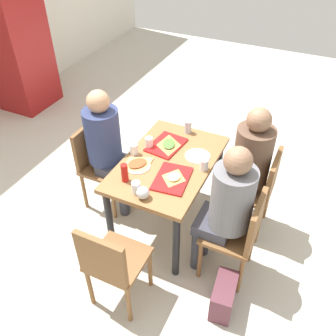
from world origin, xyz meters
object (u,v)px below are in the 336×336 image
(pizza_slice_c, at_px, (137,164))
(drink_fridge, at_px, (16,40))
(tray_red_far, at_px, (166,145))
(plastic_cup_c, at_px, (136,188))
(chair_near_right, at_px, (259,187))
(pizza_slice_b, at_px, (169,144))
(condiment_bottle, at_px, (125,173))
(soda_can, at_px, (188,127))
(handbag, at_px, (224,296))
(main_table, at_px, (168,171))
(person_in_brown_jacket, at_px, (247,161))
(foil_bundle, at_px, (143,193))
(chair_left_end, at_px, (111,263))
(plastic_cup_d, at_px, (149,143))
(pizza_slice_a, at_px, (174,177))
(person_far_side, at_px, (107,143))
(paper_plate_center, at_px, (137,166))
(chair_far_side, at_px, (98,161))
(plastic_cup_a, at_px, (134,149))
(tray_red_near, at_px, (172,179))
(chair_near_left, at_px, (240,232))
(plastic_cup_b, at_px, (204,164))
(paper_plate_near_edge, at_px, (198,156))
(person_in_red, at_px, (226,204))

(pizza_slice_c, bearing_deg, drink_fridge, 61.13)
(tray_red_far, distance_m, plastic_cup_c, 0.66)
(chair_near_right, relative_size, pizza_slice_b, 3.09)
(pizza_slice_b, bearing_deg, condiment_bottle, 168.31)
(tray_red_far, height_order, pizza_slice_b, pizza_slice_b)
(soda_can, bearing_deg, handbag, -144.88)
(plastic_cup_c, height_order, drink_fridge, drink_fridge)
(pizza_slice_c, bearing_deg, main_table, -52.77)
(person_in_brown_jacket, distance_m, pizza_slice_b, 0.71)
(foil_bundle, bearing_deg, plastic_cup_c, 68.91)
(plastic_cup_c, bearing_deg, tray_red_far, 4.83)
(chair_left_end, relative_size, pizza_slice_b, 3.09)
(tray_red_far, height_order, plastic_cup_d, plastic_cup_d)
(tray_red_far, bearing_deg, pizza_slice_b, -93.03)
(pizza_slice_a, distance_m, condiment_bottle, 0.39)
(person_in_brown_jacket, xyz_separation_m, plastic_cup_d, (-0.17, 0.86, 0.05))
(person_far_side, distance_m, plastic_cup_c, 0.72)
(tray_red_far, bearing_deg, paper_plate_center, 166.00)
(chair_near_right, bearing_deg, pizza_slice_c, 114.82)
(pizza_slice_b, bearing_deg, pizza_slice_a, -150.01)
(tray_red_far, bearing_deg, handbag, -133.47)
(chair_left_end, bearing_deg, chair_far_side, 38.29)
(pizza_slice_b, relative_size, plastic_cup_a, 2.80)
(tray_red_near, bearing_deg, chair_near_left, -97.82)
(chair_near_left, distance_m, chair_near_right, 0.57)
(pizza_slice_b, xyz_separation_m, drink_fridge, (1.10, 2.76, 0.17))
(pizza_slice_c, bearing_deg, person_far_side, 68.29)
(paper_plate_center, relative_size, plastic_cup_b, 2.20)
(chair_far_side, height_order, paper_plate_near_edge, chair_far_side)
(main_table, xyz_separation_m, handbag, (-0.64, -0.77, -0.50))
(condiment_bottle, bearing_deg, soda_can, -12.20)
(pizza_slice_b, relative_size, soda_can, 2.29)
(condiment_bottle, bearing_deg, chair_far_side, 55.95)
(person_in_red, xyz_separation_m, plastic_cup_d, (0.40, 0.86, 0.05))
(condiment_bottle, bearing_deg, person_far_side, 47.80)
(paper_plate_center, bearing_deg, chair_left_end, -165.41)
(person_far_side, distance_m, tray_red_near, 0.77)
(plastic_cup_b, bearing_deg, handbag, -145.57)
(plastic_cup_a, bearing_deg, handbag, -119.22)
(foil_bundle, bearing_deg, tray_red_far, 10.71)
(tray_red_near, bearing_deg, pizza_slice_a, -77.61)
(chair_near_right, distance_m, paper_plate_near_edge, 0.61)
(person_in_red, distance_m, pizza_slice_c, 0.83)
(chair_near_left, relative_size, paper_plate_near_edge, 3.93)
(plastic_cup_a, bearing_deg, pizza_slice_a, -110.23)
(chair_far_side, relative_size, paper_plate_center, 3.93)
(main_table, bearing_deg, foil_bundle, -177.82)
(soda_can, bearing_deg, plastic_cup_c, 177.75)
(person_in_red, height_order, pizza_slice_c, person_in_red)
(plastic_cup_c, bearing_deg, pizza_slice_a, -37.31)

